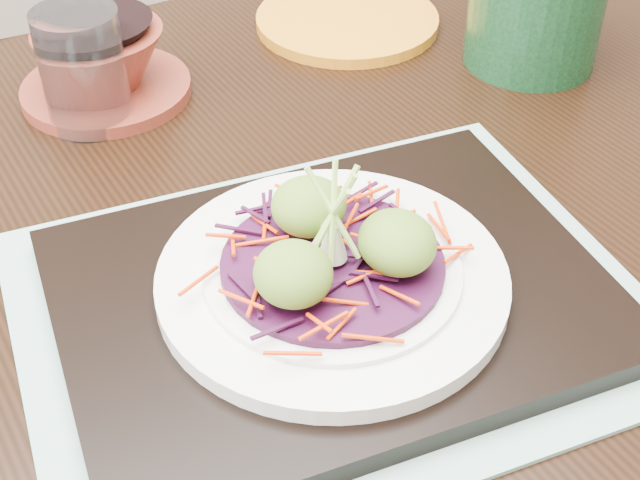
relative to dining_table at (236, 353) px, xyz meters
name	(u,v)px	position (x,y,z in m)	size (l,w,h in m)	color
dining_table	(236,353)	(0.00, 0.00, 0.00)	(1.37, 1.00, 0.80)	black
placemat	(332,305)	(0.05, -0.08, 0.11)	(0.42, 0.33, 0.00)	#799C94
serving_tray	(332,295)	(0.05, -0.08, 0.12)	(0.37, 0.28, 0.02)	black
white_plate	(332,277)	(0.05, -0.08, 0.13)	(0.24, 0.24, 0.02)	silver
cabbage_bed	(332,264)	(0.05, -0.08, 0.15)	(0.15, 0.15, 0.01)	#350A28
carrot_julienne	(333,256)	(0.05, -0.08, 0.15)	(0.18, 0.18, 0.01)	red
guacamole_scoops	(333,240)	(0.05, -0.08, 0.17)	(0.13, 0.12, 0.04)	#587F26
scallion_garnish	(333,218)	(0.05, -0.08, 0.19)	(0.06, 0.06, 0.08)	#94C74F
water_glass	(83,69)	(-0.05, 0.23, 0.16)	(0.07, 0.07, 0.11)	white
terracotta_bowl_set	(103,67)	(-0.02, 0.27, 0.14)	(0.17, 0.17, 0.07)	maroon
yellow_plate	(347,20)	(0.25, 0.30, 0.11)	(0.19, 0.19, 0.01)	#C67416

